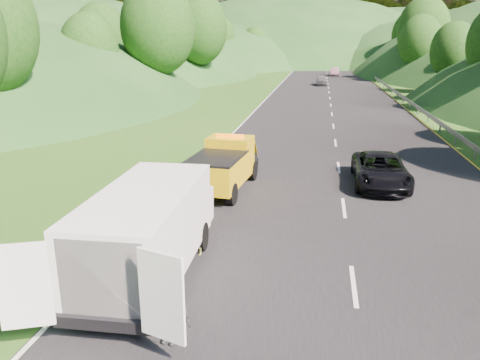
% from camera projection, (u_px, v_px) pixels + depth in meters
% --- Properties ---
extents(ground, '(320.00, 320.00, 0.00)m').
position_uv_depth(ground, '(251.00, 246.00, 14.58)').
color(ground, '#38661E').
rests_on(ground, ground).
extents(road_surface, '(14.00, 200.00, 0.02)m').
position_uv_depth(road_surface, '(330.00, 98.00, 51.89)').
color(road_surface, black).
rests_on(road_surface, ground).
extents(guardrail, '(0.06, 140.00, 1.52)m').
position_uv_depth(guardrail, '(384.00, 88.00, 62.53)').
color(guardrail, gray).
rests_on(guardrail, ground).
extents(tree_line_left, '(14.00, 140.00, 14.00)m').
position_uv_depth(tree_line_left, '(187.00, 81.00, 74.30)').
color(tree_line_left, '#2F5619').
rests_on(tree_line_left, ground).
extents(tree_line_right, '(14.00, 140.00, 14.00)m').
position_uv_depth(tree_line_right, '(468.00, 85.00, 67.58)').
color(tree_line_right, '#2F5619').
rests_on(tree_line_right, ground).
extents(hills_backdrop, '(201.00, 288.60, 44.00)m').
position_uv_depth(hills_backdrop, '(337.00, 62.00, 140.78)').
color(hills_backdrop, '#2D5B23').
rests_on(hills_backdrop, ground).
extents(tow_truck, '(2.37, 5.34, 2.23)m').
position_uv_depth(tow_truck, '(224.00, 165.00, 19.83)').
color(tow_truck, black).
rests_on(tow_truck, ground).
extents(white_van, '(3.83, 7.05, 2.48)m').
position_uv_depth(white_van, '(149.00, 227.00, 12.39)').
color(white_van, black).
rests_on(white_van, ground).
extents(woman, '(0.48, 0.60, 1.50)m').
position_uv_depth(woman, '(136.00, 236.00, 15.38)').
color(woman, white).
rests_on(woman, ground).
extents(child, '(0.58, 0.58, 0.95)m').
position_uv_depth(child, '(198.00, 255.00, 14.00)').
color(child, '#CCD270').
rests_on(child, ground).
extents(worker, '(1.21, 0.83, 1.72)m').
position_uv_depth(worker, '(169.00, 344.00, 9.89)').
color(worker, black).
rests_on(worker, ground).
extents(suitcase, '(0.36, 0.24, 0.53)m').
position_uv_depth(suitcase, '(141.00, 223.00, 15.70)').
color(suitcase, '#635C4A').
rests_on(suitcase, ground).
extents(passing_suv, '(2.29, 4.94, 1.37)m').
position_uv_depth(passing_suv, '(379.00, 185.00, 20.72)').
color(passing_suv, black).
rests_on(passing_suv, ground).
extents(dist_car_a, '(1.64, 4.08, 1.39)m').
position_uv_depth(dist_car_a, '(322.00, 85.00, 66.89)').
color(dist_car_a, '#49484D').
rests_on(dist_car_a, ground).
extents(dist_car_b, '(1.52, 4.37, 1.44)m').
position_uv_depth(dist_car_b, '(334.00, 76.00, 84.96)').
color(dist_car_b, '#795062').
rests_on(dist_car_b, ground).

